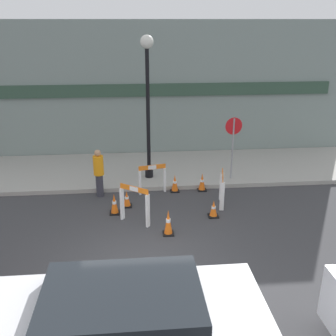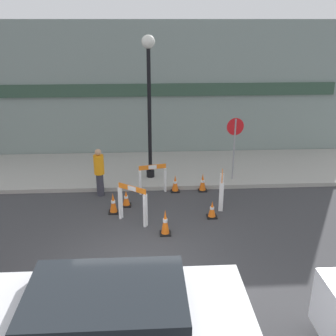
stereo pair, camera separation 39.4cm
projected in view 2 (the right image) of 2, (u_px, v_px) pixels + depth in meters
ground_plane at (138, 269)px, 9.20m from camera, size 60.00×60.00×0.00m
sidewalk_slab at (140, 169)px, 15.14m from camera, size 18.00×3.78×0.15m
storefront_facade at (139, 91)px, 16.02m from camera, size 18.00×0.22×5.50m
streetlamp_post at (149, 89)px, 13.13m from camera, size 0.44×0.44×4.89m
stop_sign at (235, 139)px, 13.52m from camera, size 0.60×0.08×2.22m
barricade_0 at (133, 203)px, 11.13m from camera, size 0.85×0.66×1.14m
barricade_1 at (222, 189)px, 12.16m from camera, size 0.29×0.83×1.08m
barricade_2 at (153, 177)px, 13.09m from camera, size 0.93×0.33×1.00m
traffic_cone_0 at (203, 183)px, 13.31m from camera, size 0.30×0.30×0.62m
traffic_cone_1 at (113, 203)px, 11.79m from camera, size 0.30×0.30×0.64m
traffic_cone_2 at (165, 223)px, 10.59m from camera, size 0.30×0.30×0.73m
traffic_cone_3 at (175, 184)px, 13.27m from camera, size 0.30×0.30×0.60m
traffic_cone_4 at (126, 199)px, 12.26m from camera, size 0.30×0.30×0.51m
traffic_cone_5 at (212, 210)px, 11.54m from camera, size 0.30×0.30×0.52m
person_worker at (99, 171)px, 12.79m from camera, size 0.42×0.42×1.61m
parked_car_1 at (109, 331)px, 6.04m from camera, size 4.31×1.97×1.76m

